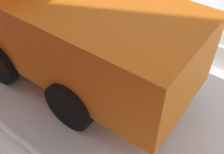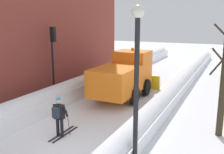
% 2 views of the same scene
% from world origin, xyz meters
% --- Properties ---
extents(plow_truck, '(3.20, 5.98, 3.12)m').
position_xyz_m(plow_truck, '(-0.03, 7.02, 1.48)').
color(plow_truck, orange).
rests_on(plow_truck, ground).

